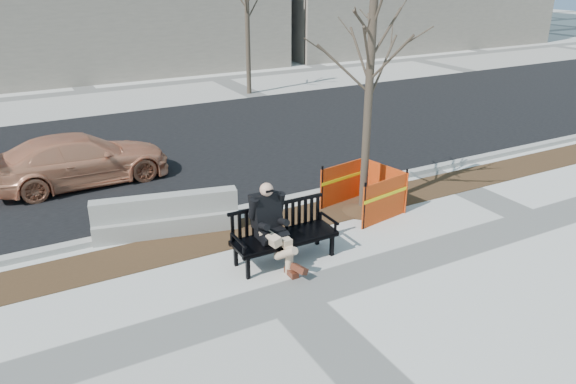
# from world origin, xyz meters

# --- Properties ---
(ground) EXTENTS (120.00, 120.00, 0.00)m
(ground) POSITION_xyz_m (0.00, 0.00, 0.00)
(ground) COLOR beige
(ground) RESTS_ON ground
(mulch_strip) EXTENTS (40.00, 1.20, 0.02)m
(mulch_strip) POSITION_xyz_m (0.00, 2.60, 0.00)
(mulch_strip) COLOR #47301C
(mulch_strip) RESTS_ON ground
(asphalt_street) EXTENTS (60.00, 10.40, 0.01)m
(asphalt_street) POSITION_xyz_m (0.00, 8.80, 0.00)
(asphalt_street) COLOR black
(asphalt_street) RESTS_ON ground
(curb) EXTENTS (60.00, 0.25, 0.12)m
(curb) POSITION_xyz_m (0.00, 3.55, 0.06)
(curb) COLOR #9E9B93
(curb) RESTS_ON ground
(bench) EXTENTS (2.05, 0.74, 1.09)m
(bench) POSITION_xyz_m (0.52, 1.12, 0.00)
(bench) COLOR black
(bench) RESTS_ON ground
(seated_man) EXTENTS (0.69, 1.14, 1.59)m
(seated_man) POSITION_xyz_m (0.25, 1.17, 0.00)
(seated_man) COLOR black
(seated_man) RESTS_ON ground
(tree_fence) EXTENTS (2.45, 2.45, 5.27)m
(tree_fence) POSITION_xyz_m (3.16, 2.28, 0.00)
(tree_fence) COLOR #FF4B17
(tree_fence) RESTS_ON ground
(sedan) EXTENTS (4.47, 2.00, 1.27)m
(sedan) POSITION_xyz_m (-2.11, 7.15, 0.00)
(sedan) COLOR tan
(sedan) RESTS_ON ground
(jersey_barrier_left) EXTENTS (3.03, 1.22, 0.85)m
(jersey_barrier_left) POSITION_xyz_m (-1.07, 3.35, 0.00)
(jersey_barrier_left) COLOR gray
(jersey_barrier_left) RESTS_ON ground
(far_tree_right) EXTENTS (2.48, 2.48, 5.91)m
(far_tree_right) POSITION_xyz_m (6.14, 14.81, 0.00)
(far_tree_right) COLOR #4D4032
(far_tree_right) RESTS_ON ground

